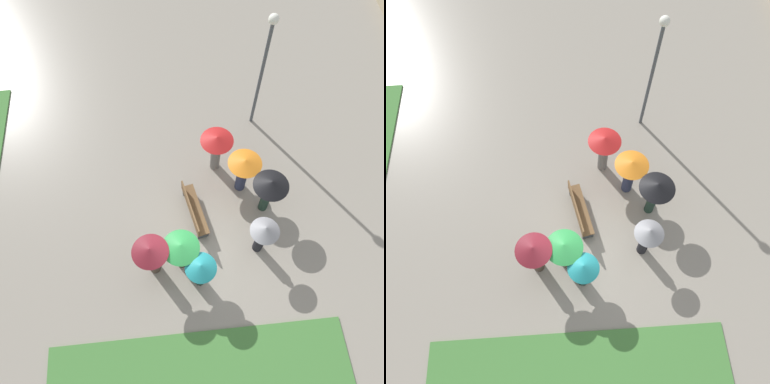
# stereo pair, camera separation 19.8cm
# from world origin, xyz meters

# --- Properties ---
(ground_plane) EXTENTS (90.00, 90.00, 0.00)m
(ground_plane) POSITION_xyz_m (0.00, 0.00, 0.00)
(ground_plane) COLOR gray
(park_bench) EXTENTS (1.97, 0.80, 0.90)m
(park_bench) POSITION_xyz_m (1.39, 0.02, 0.47)
(park_bench) COLOR brown
(park_bench) RESTS_ON ground_plane
(lamp_post) EXTENTS (0.32, 0.32, 4.88)m
(lamp_post) POSITION_xyz_m (5.24, -2.69, 3.09)
(lamp_post) COLOR #474C51
(lamp_post) RESTS_ON ground_plane
(crowd_person_black) EXTENTS (1.16, 1.16, 1.93)m
(crowd_person_black) POSITION_xyz_m (1.45, -2.45, 1.49)
(crowd_person_black) COLOR #1E3328
(crowd_person_black) RESTS_ON ground_plane
(crowd_person_green) EXTENTS (1.13, 1.13, 1.89)m
(crowd_person_green) POSITION_xyz_m (-0.29, 0.56, 1.45)
(crowd_person_green) COLOR #47382D
(crowd_person_green) RESTS_ON ground_plane
(crowd_person_red) EXTENTS (1.13, 1.13, 1.87)m
(crowd_person_red) POSITION_xyz_m (3.30, -0.97, 1.35)
(crowd_person_red) COLOR slate
(crowd_person_red) RESTS_ON ground_plane
(crowd_person_teal) EXTENTS (0.94, 0.94, 1.82)m
(crowd_person_teal) POSITION_xyz_m (-0.92, 0.04, 1.28)
(crowd_person_teal) COLOR #1E3328
(crowd_person_teal) RESTS_ON ground_plane
(crowd_person_grey) EXTENTS (0.91, 0.91, 1.85)m
(crowd_person_grey) POSITION_xyz_m (0.00, -1.99, 1.31)
(crowd_person_grey) COLOR black
(crowd_person_grey) RESTS_ON ground_plane
(crowd_person_orange) EXTENTS (1.13, 1.13, 1.83)m
(crowd_person_orange) POSITION_xyz_m (2.35, -1.77, 1.28)
(crowd_person_orange) COLOR #282D47
(crowd_person_orange) RESTS_ON ground_plane
(crowd_person_maroon) EXTENTS (1.09, 1.09, 2.01)m
(crowd_person_maroon) POSITION_xyz_m (-0.36, 1.44, 1.44)
(crowd_person_maroon) COLOR #47382D
(crowd_person_maroon) RESTS_ON ground_plane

